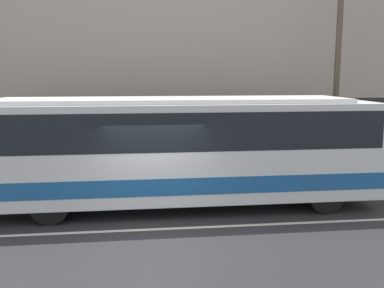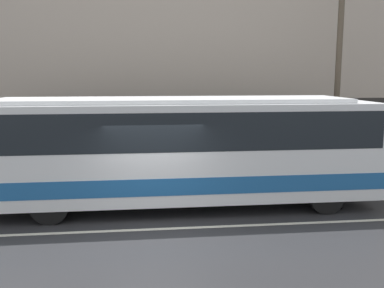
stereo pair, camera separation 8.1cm
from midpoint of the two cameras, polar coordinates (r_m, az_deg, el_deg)
The scene contains 7 objects.
ground_plane at distance 10.67m, azimuth -5.01°, elevation -11.27°, with size 60.00×60.00×0.00m, color #2D2D30.
sidewalk at distance 15.69m, azimuth -5.72°, elevation -4.28°, with size 60.00×2.52×0.16m.
building_facade at distance 16.77m, azimuth -6.16°, elevation 15.88°, with size 60.00×0.35×11.78m.
lane_stripe at distance 10.67m, azimuth -5.01°, elevation -11.25°, with size 54.00×0.14×0.01m.
transit_bus at distance 12.04m, azimuth -2.54°, elevation -0.27°, with size 11.29×2.61×3.09m.
utility_pole_near at distance 16.17m, azimuth 18.74°, elevation 11.16°, with size 0.21×0.21×8.50m.
pedestrian_waiting at distance 15.59m, azimuth 2.07°, elevation -0.99°, with size 0.36×0.36×1.72m.
Camera 1 is at (-0.35, -9.99, 3.73)m, focal length 40.00 mm.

